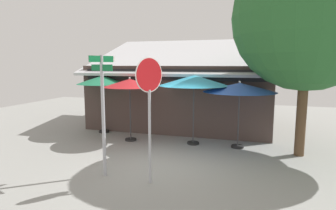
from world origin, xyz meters
The scene contains 9 objects.
ground_plane centered at (0.00, 0.00, -0.05)m, with size 28.00×28.00×0.10m, color gray.
cafe_building centered at (-0.77, 5.77, 1.54)m, with size 8.59×5.60×4.30m.
street_sign_post centered at (-1.20, -1.41, 1.93)m, with size 0.75×0.80×3.21m.
stop_sign centered at (0.13, -1.51, 2.23)m, with size 0.41×0.76×3.15m.
patio_umbrella_forest_green_left centered at (-3.71, 2.97, 2.28)m, with size 2.18×2.18×2.56m.
patio_umbrella_crimson_center centered at (-2.02, 2.05, 2.23)m, with size 2.04×2.04×2.48m.
patio_umbrella_teal_right centered at (0.42, 2.27, 2.37)m, with size 2.57×2.57×2.65m.
patio_umbrella_royal_blue_far_right centered at (2.04, 2.29, 2.15)m, with size 2.55×2.55×2.40m.
shade_tree centered at (4.28, 1.88, 4.34)m, with size 5.04×4.63×6.75m.
Camera 1 is at (2.60, -8.02, 2.99)m, focal length 30.84 mm.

